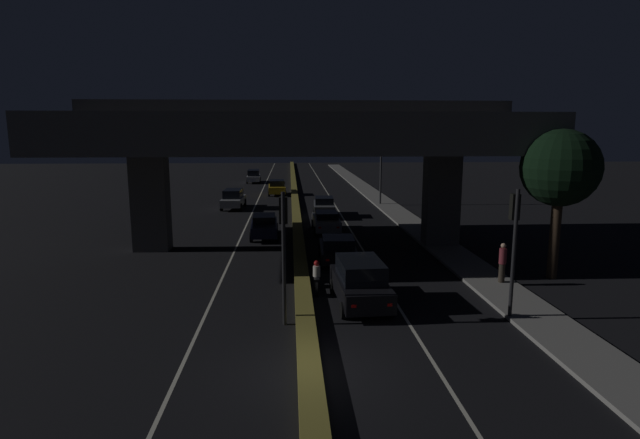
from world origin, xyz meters
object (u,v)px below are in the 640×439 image
object	(u,v)px
car_black_second	(338,249)
car_silver_second_oncoming	(233,199)
traffic_light_right_of_median	(514,231)
car_grey_fourth	(324,206)
traffic_light_left_of_median	(284,235)
motorcycle_black_filtering_near	(317,278)
car_white_fourth_oncoming	(254,176)
car_black_lead	(360,282)
car_silver_third	(326,221)
car_taxi_yellow_third_oncoming	(277,187)
pedestrian_on_sidewalk	(502,262)
street_lamp	(379,154)
car_dark_blue_lead_oncoming	(264,226)

from	to	relation	value
car_black_second	car_silver_second_oncoming	world-z (taller)	car_silver_second_oncoming
car_black_second	car_silver_second_oncoming	distance (m)	21.12
traffic_light_right_of_median	car_grey_fourth	bearing A→B (deg)	102.89
traffic_light_left_of_median	car_silver_second_oncoming	world-z (taller)	traffic_light_left_of_median
traffic_light_left_of_median	motorcycle_black_filtering_near	bearing A→B (deg)	69.41
car_grey_fourth	car_white_fourth_oncoming	distance (m)	29.45
car_black_lead	car_white_fourth_oncoming	size ratio (longest dim) A/B	0.95
car_black_lead	car_silver_third	bearing A→B (deg)	-1.69
car_grey_fourth	car_taxi_yellow_third_oncoming	world-z (taller)	car_taxi_yellow_third_oncoming
car_black_lead	car_silver_third	size ratio (longest dim) A/B	1.06
car_silver_second_oncoming	pedestrian_on_sidewalk	bearing A→B (deg)	33.61
car_silver_second_oncoming	car_taxi_yellow_third_oncoming	world-z (taller)	car_silver_second_oncoming
traffic_light_right_of_median	street_lamp	size ratio (longest dim) A/B	0.58
car_silver_second_oncoming	motorcycle_black_filtering_near	bearing A→B (deg)	16.51
car_taxi_yellow_third_oncoming	car_silver_third	bearing A→B (deg)	8.04
traffic_light_left_of_median	car_white_fourth_oncoming	bearing A→B (deg)	95.22
street_lamp	car_silver_third	size ratio (longest dim) A/B	1.94
traffic_light_right_of_median	car_grey_fourth	xyz separation A→B (m)	(-5.35, 23.39, -2.52)
car_silver_third	car_silver_second_oncoming	bearing A→B (deg)	33.34
traffic_light_left_of_median	car_grey_fourth	bearing A→B (deg)	82.54
car_taxi_yellow_third_oncoming	pedestrian_on_sidewalk	xyz separation A→B (m)	(11.06, -33.93, 0.22)
traffic_light_right_of_median	car_black_second	bearing A→B (deg)	123.45
car_taxi_yellow_third_oncoming	car_dark_blue_lead_oncoming	bearing A→B (deg)	-3.30
street_lamp	car_taxi_yellow_third_oncoming	size ratio (longest dim) A/B	2.00
traffic_light_right_of_median	street_lamp	xyz separation A→B (m)	(0.22, 29.42, 1.55)
car_dark_blue_lead_oncoming	street_lamp	bearing A→B (deg)	142.08
street_lamp	car_white_fourth_oncoming	size ratio (longest dim) A/B	1.74
car_black_second	car_silver_third	bearing A→B (deg)	1.81
car_taxi_yellow_third_oncoming	pedestrian_on_sidewalk	bearing A→B (deg)	15.50
car_silver_third	car_silver_second_oncoming	distance (m)	13.68
car_black_second	car_white_fourth_oncoming	size ratio (longest dim) A/B	0.86
street_lamp	pedestrian_on_sidewalk	world-z (taller)	street_lamp
motorcycle_black_filtering_near	pedestrian_on_sidewalk	world-z (taller)	pedestrian_on_sidewalk
traffic_light_left_of_median	pedestrian_on_sidewalk	bearing A→B (deg)	22.31
car_grey_fourth	car_silver_second_oncoming	distance (m)	9.32
street_lamp	car_white_fourth_oncoming	xyz separation A→B (m)	(-13.37, 22.37, -3.97)
street_lamp	motorcycle_black_filtering_near	world-z (taller)	street_lamp
traffic_light_right_of_median	motorcycle_black_filtering_near	size ratio (longest dim) A/B	2.59
car_black_second	car_silver_third	size ratio (longest dim) A/B	0.95
traffic_light_left_of_median	car_grey_fourth	world-z (taller)	traffic_light_left_of_median
traffic_light_right_of_median	car_silver_second_oncoming	distance (m)	31.28
traffic_light_left_of_median	car_black_second	size ratio (longest dim) A/B	1.17
traffic_light_right_of_median	car_silver_third	distance (m)	17.99
pedestrian_on_sidewalk	traffic_light_right_of_median	bearing A→B (deg)	-109.81
car_taxi_yellow_third_oncoming	motorcycle_black_filtering_near	distance (m)	34.42
car_grey_fourth	car_dark_blue_lead_oncoming	world-z (taller)	car_grey_fourth
traffic_light_left_of_median	car_black_second	bearing A→B (deg)	71.95
car_black_second	car_silver_second_oncoming	size ratio (longest dim) A/B	0.89
car_grey_fourth	pedestrian_on_sidewalk	xyz separation A→B (m)	(6.81, -19.34, 0.24)
car_grey_fourth	motorcycle_black_filtering_near	xyz separation A→B (m)	(-1.69, -19.73, -0.24)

